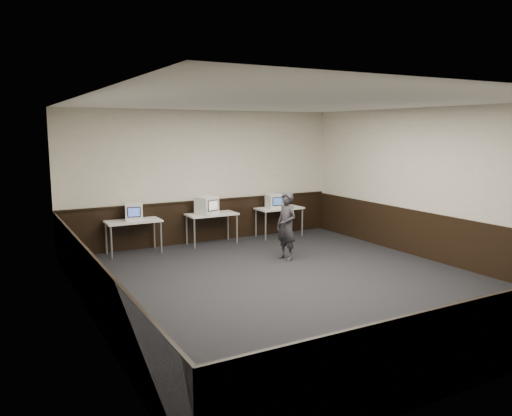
# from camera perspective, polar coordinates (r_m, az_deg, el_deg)

# --- Properties ---
(floor) EXTENTS (8.00, 8.00, 0.00)m
(floor) POSITION_cam_1_polar(r_m,az_deg,el_deg) (9.08, 4.30, -8.63)
(floor) COLOR black
(floor) RESTS_ON ground
(ceiling) EXTENTS (8.00, 8.00, 0.00)m
(ceiling) POSITION_cam_1_polar(r_m,az_deg,el_deg) (8.67, 4.56, 11.97)
(ceiling) COLOR white
(ceiling) RESTS_ON back_wall
(back_wall) EXTENTS (7.00, 0.00, 7.00)m
(back_wall) POSITION_cam_1_polar(r_m,az_deg,el_deg) (12.25, -5.89, 3.57)
(back_wall) COLOR silver
(back_wall) RESTS_ON ground
(front_wall) EXTENTS (7.00, 0.00, 7.00)m
(front_wall) POSITION_cam_1_polar(r_m,az_deg,el_deg) (5.86, 26.41, -3.21)
(front_wall) COLOR silver
(front_wall) RESTS_ON ground
(left_wall) EXTENTS (0.00, 8.00, 8.00)m
(left_wall) POSITION_cam_1_polar(r_m,az_deg,el_deg) (7.43, -18.78, -0.35)
(left_wall) COLOR silver
(left_wall) RESTS_ON ground
(right_wall) EXTENTS (0.00, 8.00, 8.00)m
(right_wall) POSITION_cam_1_polar(r_m,az_deg,el_deg) (11.04, 19.83, 2.50)
(right_wall) COLOR silver
(right_wall) RESTS_ON ground
(wainscot_back) EXTENTS (6.98, 0.04, 1.00)m
(wainscot_back) POSITION_cam_1_polar(r_m,az_deg,el_deg) (12.39, -5.78, -1.51)
(wainscot_back) COLOR black
(wainscot_back) RESTS_ON back_wall
(wainscot_front) EXTENTS (6.98, 0.04, 1.00)m
(wainscot_front) POSITION_cam_1_polar(r_m,az_deg,el_deg) (6.18, 25.52, -13.20)
(wainscot_front) COLOR black
(wainscot_front) RESTS_ON front_wall
(wainscot_left) EXTENTS (0.04, 7.98, 1.00)m
(wainscot_left) POSITION_cam_1_polar(r_m,az_deg,el_deg) (7.68, -18.21, -8.46)
(wainscot_left) COLOR black
(wainscot_left) RESTS_ON left_wall
(wainscot_right) EXTENTS (0.04, 7.98, 1.00)m
(wainscot_right) POSITION_cam_1_polar(r_m,az_deg,el_deg) (11.19, 19.46, -3.11)
(wainscot_right) COLOR black
(wainscot_right) RESTS_ON right_wall
(wainscot_rail) EXTENTS (6.98, 0.06, 0.04)m
(wainscot_rail) POSITION_cam_1_polar(r_m,az_deg,el_deg) (12.28, -5.78, 0.86)
(wainscot_rail) COLOR black
(wainscot_rail) RESTS_ON wainscot_back
(desk_left) EXTENTS (1.20, 0.60, 0.75)m
(desk_left) POSITION_cam_1_polar(r_m,az_deg,el_deg) (11.39, -13.86, -1.73)
(desk_left) COLOR silver
(desk_left) RESTS_ON ground
(desk_center) EXTENTS (1.20, 0.60, 0.75)m
(desk_center) POSITION_cam_1_polar(r_m,az_deg,el_deg) (12.01, -5.08, -0.96)
(desk_center) COLOR silver
(desk_center) RESTS_ON ground
(desk_right) EXTENTS (1.20, 0.60, 0.75)m
(desk_right) POSITION_cam_1_polar(r_m,az_deg,el_deg) (12.88, 2.68, -0.26)
(desk_right) COLOR silver
(desk_right) RESTS_ON ground
(emac_left) EXTENTS (0.46, 0.47, 0.38)m
(emac_left) POSITION_cam_1_polar(r_m,az_deg,el_deg) (11.40, -13.79, -0.40)
(emac_left) COLOR white
(emac_left) RESTS_ON desk_left
(emac_center) EXTENTS (0.55, 0.56, 0.42)m
(emac_center) POSITION_cam_1_polar(r_m,az_deg,el_deg) (11.88, -5.66, 0.30)
(emac_center) COLOR white
(emac_center) RESTS_ON desk_center
(emac_right) EXTENTS (0.40, 0.42, 0.36)m
(emac_right) POSITION_cam_1_polar(r_m,az_deg,el_deg) (12.73, 2.09, 0.79)
(emac_right) COLOR white
(emac_right) RESTS_ON desk_right
(person) EXTENTS (0.43, 0.58, 1.44)m
(person) POSITION_cam_1_polar(r_m,az_deg,el_deg) (10.57, 3.51, -2.08)
(person) COLOR #28262C
(person) RESTS_ON ground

